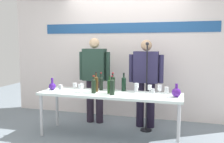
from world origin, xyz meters
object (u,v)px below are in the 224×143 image
object	(u,v)px
wine_bottle_4	(110,86)
wine_bottle_6	(96,83)
presenter_left	(95,75)
microphone_stand	(146,102)
wine_bottle_1	(124,83)
presenter_right	(146,78)
wine_glass_left_0	(61,87)
decanter_blue_right	(176,92)
wine_bottle_2	(101,83)
wine_glass_right_5	(153,91)
wine_glass_right_3	(137,86)
wine_glass_right_2	(160,88)
wine_glass_left_2	(82,86)
wine_glass_right_0	(136,88)
wine_bottle_5	(112,86)
wine_bottle_3	(94,85)
display_table	(109,97)
wine_bottle_0	(113,83)
wine_glass_left_1	(80,87)
decanter_blue_left	(52,86)
wine_glass_right_4	(167,90)
wine_glass_left_3	(75,85)
wine_glass_right_1	(150,88)

from	to	relation	value
wine_bottle_4	wine_bottle_6	world-z (taller)	wine_bottle_6
presenter_left	microphone_stand	bearing A→B (deg)	-11.32
wine_bottle_1	presenter_right	bearing A→B (deg)	53.34
wine_glass_left_0	decanter_blue_right	bearing A→B (deg)	7.75
wine_bottle_1	wine_bottle_2	size ratio (longest dim) A/B	1.00
wine_glass_right_5	wine_glass_right_3	bearing A→B (deg)	133.88
wine_glass_right_2	presenter_right	bearing A→B (deg)	115.55
wine_glass_left_2	wine_glass_right_0	world-z (taller)	wine_glass_right_0
wine_bottle_1	wine_bottle_2	bearing A→B (deg)	-174.40
wine_bottle_5	wine_bottle_3	bearing A→B (deg)	171.56
display_table	wine_glass_left_2	world-z (taller)	wine_glass_left_2
wine_bottle_0	wine_glass_left_1	bearing A→B (deg)	-142.77
decanter_blue_left	wine_glass_right_4	bearing A→B (deg)	-3.79
wine_glass_left_0	display_table	bearing A→B (deg)	18.85
wine_bottle_3	wine_glass_left_2	bearing A→B (deg)	166.01
wine_glass_left_3	wine_glass_right_5	world-z (taller)	wine_glass_left_3
wine_bottle_0	wine_glass_right_2	bearing A→B (deg)	-14.15
wine_glass_right_1	wine_glass_right_2	xyz separation A→B (m)	(0.16, -0.04, 0.01)
wine_glass_left_1	microphone_stand	bearing A→B (deg)	29.44
wine_bottle_3	wine_bottle_4	xyz separation A→B (m)	(0.25, 0.04, -0.00)
display_table	wine_glass_right_5	size ratio (longest dim) A/B	17.64
presenter_left	wine_glass_right_5	world-z (taller)	presenter_left
wine_bottle_2	wine_glass_right_1	bearing A→B (deg)	-8.49
wine_bottle_1	wine_bottle_2	xyz separation A→B (m)	(-0.39, -0.04, -0.01)
wine_bottle_3	wine_glass_right_5	size ratio (longest dim) A/B	2.18
wine_glass_left_3	wine_bottle_3	bearing A→B (deg)	-9.94
wine_glass_left_0	wine_glass_left_3	world-z (taller)	wine_glass_left_0
wine_glass_right_3	wine_bottle_6	bearing A→B (deg)	-169.64
decanter_blue_right	presenter_left	world-z (taller)	presenter_left
display_table	wine_glass_left_2	xyz separation A→B (m)	(-0.47, -0.02, 0.16)
wine_bottle_3	wine_glass_right_4	size ratio (longest dim) A/B	1.71
wine_glass_left_3	wine_glass_left_2	bearing A→B (deg)	-2.57
wine_glass_left_2	wine_bottle_0	bearing A→B (deg)	28.88
wine_glass_left_2	wine_glass_right_4	bearing A→B (deg)	-4.87
presenter_left	decanter_blue_right	bearing A→B (deg)	-23.54
wine_glass_left_3	wine_bottle_6	bearing A→B (deg)	10.94
wine_bottle_6	wine_glass_right_5	size ratio (longest dim) A/B	2.50
wine_bottle_1	display_table	bearing A→B (deg)	-126.82
decanter_blue_right	wine_glass_right_0	bearing A→B (deg)	-171.95
wine_bottle_1	wine_bottle_6	xyz separation A→B (m)	(-0.43, -0.19, 0.01)
wine_glass_left_1	display_table	bearing A→B (deg)	13.38
wine_glass_right_2	wine_glass_right_5	world-z (taller)	wine_glass_right_2
wine_bottle_2	wine_glass_right_2	distance (m)	1.02
decanter_blue_left	wine_glass_right_1	distance (m)	1.66
wine_glass_right_4	microphone_stand	xyz separation A→B (m)	(-0.37, 0.59, -0.33)
presenter_right	wine_bottle_6	xyz separation A→B (m)	(-0.74, -0.61, -0.04)
decanter_blue_left	decanter_blue_right	world-z (taller)	decanter_blue_left
wine_glass_right_3	wine_glass_right_4	bearing A→B (deg)	-32.01
wine_glass_right_0	wine_glass_right_5	bearing A→B (deg)	-9.46
display_table	wine_bottle_1	world-z (taller)	wine_bottle_1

